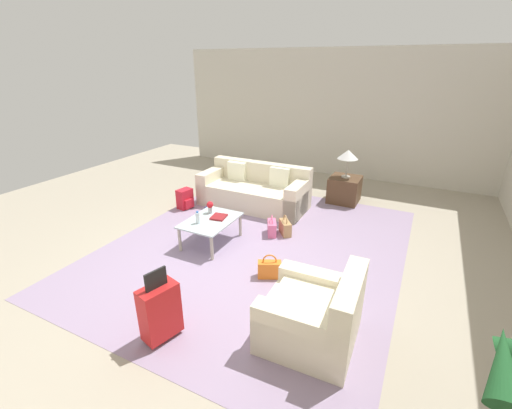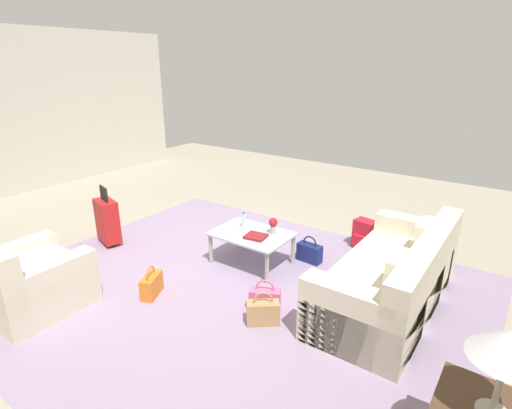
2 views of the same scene
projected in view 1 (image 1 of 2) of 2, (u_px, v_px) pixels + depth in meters
name	position (u px, v px, depth m)	size (l,w,h in m)	color
ground_plane	(225.00, 262.00, 5.09)	(12.00, 12.00, 0.00)	#A89E89
wall_left	(327.00, 114.00, 8.68)	(0.12, 8.00, 3.10)	beige
area_rug	(255.00, 247.00, 5.50)	(5.20, 4.40, 0.01)	#9984A3
couch	(255.00, 191.00, 7.04)	(0.94, 2.17, 0.85)	beige
armchair	(317.00, 318.00, 3.55)	(0.97, 0.97, 0.84)	beige
coffee_table	(211.00, 223.00, 5.49)	(0.97, 0.69, 0.42)	silver
water_bottle	(198.00, 218.00, 5.31)	(0.06, 0.06, 0.20)	silver
coffee_table_book	(219.00, 217.00, 5.53)	(0.25, 0.22, 0.03)	maroon
flower_vase	(210.00, 206.00, 5.66)	(0.11, 0.11, 0.21)	#B2B7BC
side_table	(344.00, 189.00, 7.22)	(0.61, 0.61, 0.54)	#513823
table_lamp	(348.00, 155.00, 6.93)	(0.41, 0.41, 0.58)	#ADA899
suitcase_red	(160.00, 311.00, 3.55)	(0.44, 0.32, 0.85)	red
handbag_pink	(272.00, 228.00, 5.86)	(0.35, 0.27, 0.36)	pink
handbag_navy	(207.00, 217.00, 6.25)	(0.33, 0.16, 0.36)	navy
handbag_tan	(285.00, 227.00, 5.87)	(0.34, 0.31, 0.36)	tan
handbag_orange	(269.00, 269.00, 4.68)	(0.26, 0.35, 0.36)	orange
backpack_red	(185.00, 199.00, 6.91)	(0.33, 0.29, 0.40)	red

